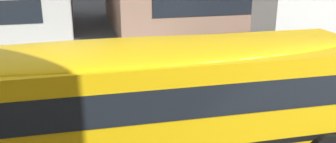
{
  "coord_description": "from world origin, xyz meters",
  "views": [
    {
      "loc": [
        2.01,
        -8.7,
        4.59
      ],
      "look_at": [
        3.94,
        -0.81,
        1.9
      ],
      "focal_mm": 38.98,
      "sensor_mm": 36.0,
      "label": 1
    }
  ],
  "objects": [
    {
      "name": "sidewalk_far",
      "position": [
        0.0,
        7.7,
        0.01
      ],
      "size": [
        120.0,
        3.0,
        0.01
      ],
      "primitive_type": "cube",
      "color": "gray",
      "rests_on": "ground_plane"
    },
    {
      "name": "school_bus",
      "position": [
        2.51,
        -1.62,
        1.68
      ],
      "size": [
        12.65,
        3.07,
        2.82
      ],
      "rotation": [
        0.0,
        0.0,
        3.13
      ],
      "color": "yellow",
      "rests_on": "ground_plane"
    },
    {
      "name": "box_truck",
      "position": [
        12.53,
        5.37,
        1.54
      ],
      "size": [
        6.05,
        2.48,
        2.82
      ],
      "rotation": [
        0.0,
        0.0,
        -0.0
      ],
      "color": "silver",
      "rests_on": "ground_plane"
    }
  ]
}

